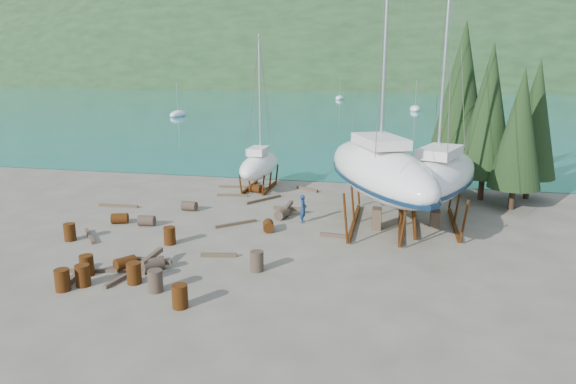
% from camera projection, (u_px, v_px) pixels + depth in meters
% --- Properties ---
extents(ground, '(600.00, 600.00, 0.00)m').
position_uv_depth(ground, '(244.00, 248.00, 24.80)').
color(ground, '#595547').
rests_on(ground, ground).
extents(bay_water, '(700.00, 700.00, 0.00)m').
position_uv_depth(bay_water, '(389.00, 79.00, 323.70)').
color(bay_water, teal).
rests_on(bay_water, ground).
extents(far_hill, '(800.00, 360.00, 110.00)m').
position_uv_depth(far_hill, '(389.00, 79.00, 328.45)').
color(far_hill, '#1C3219').
rests_on(far_hill, ground).
extents(far_house_left, '(6.60, 5.60, 5.60)m').
position_uv_depth(far_house_left, '(239.00, 79.00, 216.62)').
color(far_house_left, beige).
rests_on(far_house_left, ground).
extents(far_house_center, '(6.60, 5.60, 5.60)m').
position_uv_depth(far_house_center, '(333.00, 79.00, 208.47)').
color(far_house_center, beige).
rests_on(far_house_center, ground).
extents(far_house_right, '(6.60, 5.60, 5.60)m').
position_uv_depth(far_house_right, '(461.00, 80.00, 198.27)').
color(far_house_right, beige).
rests_on(far_house_right, ground).
extents(cypress_near_right, '(3.60, 3.60, 10.00)m').
position_uv_depth(cypress_near_right, '(488.00, 111.00, 32.24)').
color(cypress_near_right, black).
rests_on(cypress_near_right, ground).
extents(cypress_mid_right, '(3.06, 3.06, 8.50)m').
position_uv_depth(cypress_mid_right, '(519.00, 129.00, 30.25)').
color(cypress_mid_right, black).
rests_on(cypress_mid_right, ground).
extents(cypress_back_left, '(4.14, 4.14, 11.50)m').
position_uv_depth(cypress_back_left, '(461.00, 95.00, 34.23)').
color(cypress_back_left, black).
rests_on(cypress_back_left, ground).
extents(cypress_far_right, '(3.24, 3.24, 9.00)m').
position_uv_depth(cypress_far_right, '(535.00, 119.00, 32.72)').
color(cypress_far_right, black).
rests_on(cypress_far_right, ground).
extents(moored_boat_left, '(2.00, 5.00, 6.05)m').
position_uv_depth(moored_boat_left, '(178.00, 114.00, 87.76)').
color(moored_boat_left, white).
rests_on(moored_boat_left, ground).
extents(moored_boat_mid, '(2.00, 5.00, 6.05)m').
position_uv_depth(moored_boat_mid, '(415.00, 109.00, 98.58)').
color(moored_boat_mid, white).
rests_on(moored_boat_mid, ground).
extents(moored_boat_far, '(2.00, 5.00, 6.05)m').
position_uv_depth(moored_boat_far, '(340.00, 98.00, 130.72)').
color(moored_boat_far, white).
rests_on(moored_boat_far, ground).
extents(large_sailboat_near, '(8.13, 12.71, 19.35)m').
position_uv_depth(large_sailboat_near, '(379.00, 170.00, 27.53)').
color(large_sailboat_near, white).
rests_on(large_sailboat_near, ground).
extents(large_sailboat_far, '(6.55, 10.88, 16.58)m').
position_uv_depth(large_sailboat_far, '(437.00, 177.00, 27.73)').
color(large_sailboat_far, white).
rests_on(large_sailboat_far, ground).
extents(small_sailboat_shore, '(2.17, 6.64, 10.59)m').
position_uv_depth(small_sailboat_shore, '(259.00, 165.00, 36.11)').
color(small_sailboat_shore, white).
rests_on(small_sailboat_shore, ground).
extents(worker, '(0.41, 0.60, 1.59)m').
position_uv_depth(worker, '(303.00, 209.00, 28.62)').
color(worker, navy).
rests_on(worker, ground).
extents(drum_0, '(0.58, 0.58, 0.88)m').
position_uv_depth(drum_0, '(62.00, 280.00, 20.00)').
color(drum_0, '#613210').
rests_on(drum_0, ground).
extents(drum_1, '(1.02, 1.04, 0.58)m').
position_uv_depth(drum_1, '(153.00, 265.00, 21.91)').
color(drum_1, '#2D2823').
rests_on(drum_1, ground).
extents(drum_2, '(1.01, 0.81, 0.58)m').
position_uv_depth(drum_2, '(120.00, 218.00, 28.54)').
color(drum_2, '#613210').
rests_on(drum_2, ground).
extents(drum_3, '(0.58, 0.58, 0.88)m').
position_uv_depth(drum_3, '(83.00, 275.00, 20.43)').
color(drum_3, '#613210').
rests_on(drum_3, ground).
extents(drum_4, '(1.03, 0.85, 0.58)m').
position_uv_depth(drum_4, '(256.00, 188.00, 35.46)').
color(drum_4, '#613210').
rests_on(drum_4, ground).
extents(drum_5, '(0.58, 0.58, 0.88)m').
position_uv_depth(drum_5, '(257.00, 261.00, 21.93)').
color(drum_5, '#2D2823').
rests_on(drum_5, ground).
extents(drum_6, '(0.81, 1.01, 0.58)m').
position_uv_depth(drum_6, '(268.00, 226.00, 27.22)').
color(drum_6, '#613210').
rests_on(drum_6, ground).
extents(drum_7, '(0.58, 0.58, 0.88)m').
position_uv_depth(drum_7, '(180.00, 296.00, 18.59)').
color(drum_7, '#613210').
rests_on(drum_7, ground).
extents(drum_8, '(0.58, 0.58, 0.88)m').
position_uv_depth(drum_8, '(70.00, 232.00, 25.74)').
color(drum_8, '#613210').
rests_on(drum_8, ground).
extents(drum_9, '(0.90, 0.61, 0.58)m').
position_uv_depth(drum_9, '(189.00, 206.00, 31.07)').
color(drum_9, '#2D2823').
rests_on(drum_9, ground).
extents(drum_10, '(0.58, 0.58, 0.88)m').
position_uv_depth(drum_10, '(87.00, 265.00, 21.47)').
color(drum_10, '#613210').
rests_on(drum_10, ground).
extents(drum_11, '(0.81, 1.01, 0.58)m').
position_uv_depth(drum_11, '(282.00, 214.00, 29.43)').
color(drum_11, '#2D2823').
rests_on(drum_11, ground).
extents(drum_12, '(0.98, 1.05, 0.58)m').
position_uv_depth(drum_12, '(125.00, 263.00, 22.09)').
color(drum_12, '#613210').
rests_on(drum_12, ground).
extents(drum_13, '(0.58, 0.58, 0.88)m').
position_uv_depth(drum_13, '(134.00, 273.00, 20.66)').
color(drum_13, '#613210').
rests_on(drum_13, ground).
extents(drum_14, '(0.58, 0.58, 0.88)m').
position_uv_depth(drum_14, '(170.00, 236.00, 25.20)').
color(drum_14, '#613210').
rests_on(drum_14, ground).
extents(drum_15, '(0.94, 0.67, 0.58)m').
position_uv_depth(drum_15, '(147.00, 221.00, 28.13)').
color(drum_15, '#2D2823').
rests_on(drum_15, ground).
extents(drum_16, '(0.58, 0.58, 0.88)m').
position_uv_depth(drum_16, '(155.00, 281.00, 19.91)').
color(drum_16, '#2D2823').
rests_on(drum_16, ground).
extents(timber_0, '(2.26, 0.46, 0.14)m').
position_uv_depth(timber_0, '(235.00, 187.00, 36.90)').
color(timber_0, brown).
rests_on(timber_0, ground).
extents(timber_1, '(1.62, 0.34, 0.19)m').
position_uv_depth(timber_1, '(336.00, 236.00, 26.27)').
color(timber_1, brown).
rests_on(timber_1, ground).
extents(timber_3, '(3.12, 0.86, 0.15)m').
position_uv_depth(timber_3, '(92.00, 271.00, 21.84)').
color(timber_3, brown).
rests_on(timber_3, ground).
extents(timber_5, '(0.63, 2.48, 0.16)m').
position_uv_depth(timber_5, '(126.00, 276.00, 21.30)').
color(timber_5, brown).
rests_on(timber_5, ground).
extents(timber_6, '(1.72, 1.20, 0.19)m').
position_uv_depth(timber_6, '(307.00, 189.00, 36.09)').
color(timber_6, brown).
rests_on(timber_6, ground).
extents(timber_7, '(1.66, 0.50, 0.17)m').
position_uv_depth(timber_7, '(219.00, 255.00, 23.61)').
color(timber_7, brown).
rests_on(timber_7, ground).
extents(timber_9, '(2.06, 0.42, 0.15)m').
position_uv_depth(timber_9, '(232.00, 195.00, 34.50)').
color(timber_9, brown).
rests_on(timber_9, ground).
extents(timber_10, '(1.78, 2.47, 0.16)m').
position_uv_depth(timber_10, '(264.00, 199.00, 33.37)').
color(timber_10, brown).
rests_on(timber_10, ground).
extents(timber_11, '(1.93, 1.81, 0.15)m').
position_uv_depth(timber_11, '(236.00, 224.00, 28.31)').
color(timber_11, brown).
rests_on(timber_11, ground).
extents(timber_12, '(1.67, 1.91, 0.17)m').
position_uv_depth(timber_12, '(90.00, 236.00, 26.24)').
color(timber_12, brown).
rests_on(timber_12, ground).
extents(timber_16, '(0.62, 2.59, 0.23)m').
position_uv_depth(timber_16, '(77.00, 275.00, 21.30)').
color(timber_16, brown).
rests_on(timber_16, ground).
extents(timber_17, '(2.58, 0.31, 0.16)m').
position_uv_depth(timber_17, '(118.00, 206.00, 31.88)').
color(timber_17, brown).
rests_on(timber_17, ground).
extents(timber_pile_fore, '(1.80, 1.80, 0.60)m').
position_uv_depth(timber_pile_fore, '(152.00, 261.00, 22.35)').
color(timber_pile_fore, brown).
rests_on(timber_pile_fore, ground).
extents(timber_pile_aft, '(1.80, 1.80, 0.60)m').
position_uv_depth(timber_pile_aft, '(289.00, 209.00, 30.43)').
color(timber_pile_aft, brown).
rests_on(timber_pile_aft, ground).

